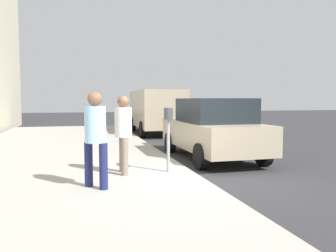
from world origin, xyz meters
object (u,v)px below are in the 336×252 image
(parked_sedan_near, at_px, (212,128))
(parked_van_far, at_px, (156,109))
(parking_meter, at_px, (168,126))
(pedestrian_bystander, at_px, (95,132))
(pedestrian_at_meter, at_px, (123,129))

(parked_sedan_near, height_order, parked_van_far, parked_van_far)
(parking_meter, height_order, parked_van_far, parked_van_far)
(pedestrian_bystander, height_order, parked_van_far, parked_van_far)
(pedestrian_bystander, bearing_deg, parking_meter, -9.43)
(parking_meter, distance_m, parked_van_far, 9.82)
(parked_sedan_near, relative_size, parked_van_far, 0.84)
(pedestrian_at_meter, relative_size, pedestrian_bystander, 0.97)
(pedestrian_bystander, xyz_separation_m, parked_sedan_near, (3.09, -3.50, -0.27))
(pedestrian_at_meter, bearing_deg, pedestrian_bystander, -119.81)
(parked_van_far, bearing_deg, pedestrian_at_meter, 163.33)
(pedestrian_at_meter, bearing_deg, parked_sedan_near, 36.14)
(parked_van_far, bearing_deg, pedestrian_bystander, 161.79)
(parking_meter, xyz_separation_m, parked_sedan_near, (2.10, -1.89, -0.27))
(parking_meter, relative_size, parked_van_far, 0.27)
(parking_meter, xyz_separation_m, parked_van_far, (9.64, -1.89, 0.09))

